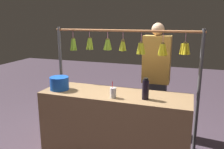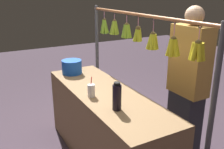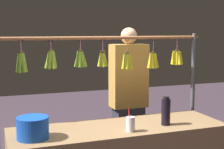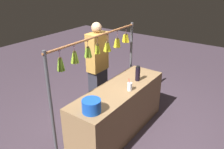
{
  "view_description": "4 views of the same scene",
  "coord_description": "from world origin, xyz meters",
  "px_view_note": "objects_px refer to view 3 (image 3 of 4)",
  "views": [
    {
      "loc": [
        -0.88,
        2.67,
        1.71
      ],
      "look_at": [
        0.04,
        0.0,
        1.04
      ],
      "focal_mm": 37.69,
      "sensor_mm": 36.0,
      "label": 1
    },
    {
      "loc": [
        -2.15,
        1.11,
        1.8
      ],
      "look_at": [
        -0.14,
        0.0,
        1.03
      ],
      "focal_mm": 40.95,
      "sensor_mm": 36.0,
      "label": 2
    },
    {
      "loc": [
        1.03,
        2.64,
        1.63
      ],
      "look_at": [
        0.07,
        0.0,
        1.26
      ],
      "focal_mm": 54.06,
      "sensor_mm": 36.0,
      "label": 3
    },
    {
      "loc": [
        2.59,
        1.71,
        2.42
      ],
      "look_at": [
        0.18,
        0.0,
        1.1
      ],
      "focal_mm": 36.6,
      "sensor_mm": 36.0,
      "label": 4
    }
  ],
  "objects_px": {
    "blue_bucket": "(33,128)",
    "vendor_person": "(128,104)",
    "drink_cup": "(130,124)",
    "water_bottle": "(166,112)"
  },
  "relations": [
    {
      "from": "drink_cup",
      "to": "vendor_person",
      "type": "distance_m",
      "value": 0.98
    },
    {
      "from": "water_bottle",
      "to": "drink_cup",
      "type": "xyz_separation_m",
      "value": [
        0.37,
        0.07,
        -0.06
      ]
    },
    {
      "from": "drink_cup",
      "to": "water_bottle",
      "type": "bearing_deg",
      "value": -168.6
    },
    {
      "from": "drink_cup",
      "to": "vendor_person",
      "type": "xyz_separation_m",
      "value": [
        -0.36,
        -0.91,
        -0.05
      ]
    },
    {
      "from": "drink_cup",
      "to": "vendor_person",
      "type": "relative_size",
      "value": 0.12
    },
    {
      "from": "blue_bucket",
      "to": "vendor_person",
      "type": "height_order",
      "value": "vendor_person"
    },
    {
      "from": "drink_cup",
      "to": "blue_bucket",
      "type": "bearing_deg",
      "value": -6.61
    },
    {
      "from": "blue_bucket",
      "to": "drink_cup",
      "type": "height_order",
      "value": "drink_cup"
    },
    {
      "from": "drink_cup",
      "to": "vendor_person",
      "type": "height_order",
      "value": "vendor_person"
    },
    {
      "from": "water_bottle",
      "to": "blue_bucket",
      "type": "bearing_deg",
      "value": -0.78
    }
  ]
}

